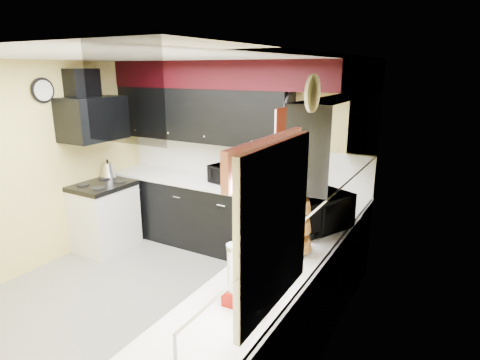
# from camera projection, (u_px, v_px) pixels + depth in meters

# --- Properties ---
(ground) EXTENTS (3.60, 3.60, 0.00)m
(ground) POSITION_uv_depth(u_px,v_px,m) (154.00, 303.00, 4.24)
(ground) COLOR gray
(ground) RESTS_ON ground
(wall_back) EXTENTS (3.60, 0.06, 2.50)m
(wall_back) POSITION_uv_depth(u_px,v_px,m) (238.00, 157.00, 5.41)
(wall_back) COLOR #E0C666
(wall_back) RESTS_ON ground
(wall_right) EXTENTS (0.06, 3.60, 2.50)m
(wall_right) POSITION_uv_depth(u_px,v_px,m) (326.00, 225.00, 3.05)
(wall_right) COLOR #E0C666
(wall_right) RESTS_ON ground
(wall_left) EXTENTS (0.06, 3.60, 2.50)m
(wall_left) POSITION_uv_depth(u_px,v_px,m) (32.00, 169.00, 4.76)
(wall_left) COLOR #E0C666
(wall_left) RESTS_ON ground
(ceiling) EXTENTS (3.60, 3.60, 0.06)m
(ceiling) POSITION_uv_depth(u_px,v_px,m) (138.00, 57.00, 3.57)
(ceiling) COLOR white
(ceiling) RESTS_ON wall_back
(cab_back) EXTENTS (3.60, 0.60, 0.90)m
(cab_back) POSITION_uv_depth(u_px,v_px,m) (227.00, 219.00, 5.38)
(cab_back) COLOR black
(cab_back) RESTS_ON ground
(cab_right) EXTENTS (0.60, 3.00, 0.90)m
(cab_right) POSITION_uv_depth(u_px,v_px,m) (271.00, 325.00, 3.16)
(cab_right) COLOR black
(cab_right) RESTS_ON ground
(counter_back) EXTENTS (3.62, 0.64, 0.04)m
(counter_back) POSITION_uv_depth(u_px,v_px,m) (227.00, 185.00, 5.25)
(counter_back) COLOR white
(counter_back) RESTS_ON cab_back
(counter_right) EXTENTS (0.64, 3.02, 0.04)m
(counter_right) POSITION_uv_depth(u_px,v_px,m) (272.00, 271.00, 3.03)
(counter_right) COLOR white
(counter_right) RESTS_ON cab_right
(splash_back) EXTENTS (3.60, 0.02, 0.50)m
(splash_back) POSITION_uv_depth(u_px,v_px,m) (238.00, 161.00, 5.42)
(splash_back) COLOR white
(splash_back) RESTS_ON counter_back
(splash_right) EXTENTS (0.02, 3.60, 0.50)m
(splash_right) POSITION_uv_depth(u_px,v_px,m) (324.00, 232.00, 3.07)
(splash_right) COLOR white
(splash_right) RESTS_ON counter_right
(upper_back) EXTENTS (2.60, 0.35, 0.70)m
(upper_back) POSITION_uv_depth(u_px,v_px,m) (199.00, 115.00, 5.36)
(upper_back) COLOR black
(upper_back) RESTS_ON wall_back
(upper_right) EXTENTS (0.35, 1.80, 0.70)m
(upper_right) POSITION_uv_depth(u_px,v_px,m) (341.00, 135.00, 3.74)
(upper_right) COLOR black
(upper_right) RESTS_ON wall_right
(soffit_back) EXTENTS (3.60, 0.36, 0.35)m
(soffit_back) POSITION_uv_depth(u_px,v_px,m) (231.00, 75.00, 4.97)
(soffit_back) COLOR black
(soffit_back) RESTS_ON wall_back
(soffit_right) EXTENTS (0.36, 3.24, 0.35)m
(soffit_right) POSITION_uv_depth(u_px,v_px,m) (300.00, 80.00, 2.70)
(soffit_right) COLOR black
(soffit_right) RESTS_ON wall_right
(stove) EXTENTS (0.60, 0.75, 0.86)m
(stove) POSITION_uv_depth(u_px,v_px,m) (105.00, 218.00, 5.47)
(stove) COLOR white
(stove) RESTS_ON ground
(cooktop) EXTENTS (0.62, 0.77, 0.06)m
(cooktop) POSITION_uv_depth(u_px,v_px,m) (102.00, 186.00, 5.35)
(cooktop) COLOR black
(cooktop) RESTS_ON stove
(hood) EXTENTS (0.50, 0.78, 0.55)m
(hood) POSITION_uv_depth(u_px,v_px,m) (93.00, 119.00, 5.13)
(hood) COLOR black
(hood) RESTS_ON wall_left
(hood_duct) EXTENTS (0.24, 0.40, 0.40)m
(hood_duct) POSITION_uv_depth(u_px,v_px,m) (82.00, 85.00, 5.08)
(hood_duct) COLOR black
(hood_duct) RESTS_ON wall_left
(window) EXTENTS (0.03, 0.86, 0.96)m
(window) POSITION_uv_depth(u_px,v_px,m) (275.00, 227.00, 2.22)
(window) COLOR white
(window) RESTS_ON wall_right
(valance) EXTENTS (0.04, 0.88, 0.20)m
(valance) POSITION_uv_depth(u_px,v_px,m) (268.00, 156.00, 2.14)
(valance) COLOR red
(valance) RESTS_ON wall_right
(pan_top) EXTENTS (0.03, 0.22, 0.40)m
(pan_top) POSITION_uv_depth(u_px,v_px,m) (289.00, 104.00, 4.61)
(pan_top) COLOR black
(pan_top) RESTS_ON upper_back
(pan_mid) EXTENTS (0.03, 0.28, 0.46)m
(pan_mid) POSITION_uv_depth(u_px,v_px,m) (284.00, 128.00, 4.57)
(pan_mid) COLOR black
(pan_mid) RESTS_ON upper_back
(pan_low) EXTENTS (0.03, 0.24, 0.42)m
(pan_low) POSITION_uv_depth(u_px,v_px,m) (293.00, 127.00, 4.80)
(pan_low) COLOR black
(pan_low) RESTS_ON upper_back
(cut_board) EXTENTS (0.03, 0.26, 0.35)m
(cut_board) POSITION_uv_depth(u_px,v_px,m) (281.00, 124.00, 4.45)
(cut_board) COLOR white
(cut_board) RESTS_ON upper_back
(baskets) EXTENTS (0.27, 0.27, 0.50)m
(baskets) POSITION_uv_depth(u_px,v_px,m) (294.00, 225.00, 3.24)
(baskets) COLOR brown
(baskets) RESTS_ON upper_right
(clock) EXTENTS (0.03, 0.30, 0.30)m
(clock) POSITION_uv_depth(u_px,v_px,m) (43.00, 90.00, 4.72)
(clock) COLOR black
(clock) RESTS_ON wall_left
(deco_plate) EXTENTS (0.03, 0.24, 0.24)m
(deco_plate) POSITION_uv_depth(u_px,v_px,m) (313.00, 93.00, 2.50)
(deco_plate) COLOR white
(deco_plate) RESTS_ON wall_right
(toaster_oven) EXTENTS (0.47, 0.42, 0.23)m
(toaster_oven) POSITION_uv_depth(u_px,v_px,m) (225.00, 174.00, 5.27)
(toaster_oven) COLOR black
(toaster_oven) RESTS_ON counter_back
(microwave) EXTENTS (0.62, 0.72, 0.34)m
(microwave) POSITION_uv_depth(u_px,v_px,m) (317.00, 211.00, 3.75)
(microwave) COLOR black
(microwave) RESTS_ON counter_right
(utensil_crock) EXTENTS (0.16, 0.16, 0.14)m
(utensil_crock) POSITION_uv_depth(u_px,v_px,m) (284.00, 187.00, 4.88)
(utensil_crock) COLOR silver
(utensil_crock) RESTS_ON counter_back
(knife_block) EXTENTS (0.14, 0.16, 0.21)m
(knife_block) POSITION_uv_depth(u_px,v_px,m) (307.00, 188.00, 4.70)
(knife_block) COLOR black
(knife_block) RESTS_ON counter_back
(kettle) EXTENTS (0.27, 0.27, 0.21)m
(kettle) POSITION_uv_depth(u_px,v_px,m) (108.00, 170.00, 5.63)
(kettle) COLOR #B5B6BA
(kettle) RESTS_ON cooktop
(dispenser_a) EXTENTS (0.16, 0.16, 0.40)m
(dispenser_a) POSITION_uv_depth(u_px,v_px,m) (252.00, 274.00, 2.56)
(dispenser_a) COLOR #650F0A
(dispenser_a) RESTS_ON counter_right
(dispenser_b) EXTENTS (0.15, 0.15, 0.38)m
(dispenser_b) POSITION_uv_depth(u_px,v_px,m) (236.00, 277.00, 2.53)
(dispenser_b) COLOR #620600
(dispenser_b) RESTS_ON counter_right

